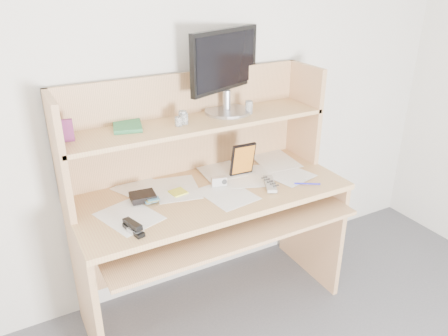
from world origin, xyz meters
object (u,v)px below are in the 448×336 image
game_case (243,159)px  monitor (226,69)px  desk (205,193)px  tv_remote (270,184)px  keyboard (205,214)px

game_case → monitor: size_ratio=0.40×
desk → tv_remote: 0.35m
keyboard → tv_remote: size_ratio=2.55×
game_case → tv_remote: bearing=-67.1°
desk → keyboard: 0.16m
desk → game_case: (0.23, -0.01, 0.16)m
tv_remote → monitor: size_ratio=0.37×
keyboard → monitor: size_ratio=0.96×
monitor → desk: bearing=-167.3°
game_case → monitor: (-0.02, 0.15, 0.46)m
keyboard → game_case: 0.38m
tv_remote → game_case: 0.20m
keyboard → game_case: game_case is taller
keyboard → desk: bearing=80.7°
desk → monitor: 0.66m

